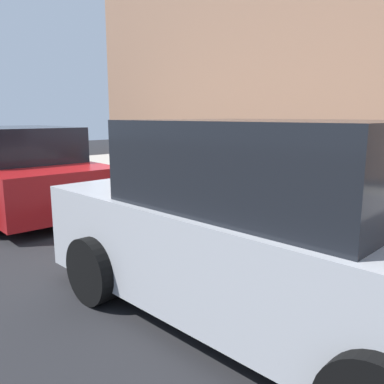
% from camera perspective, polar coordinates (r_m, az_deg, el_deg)
% --- Properties ---
extents(ground_plane, '(40.00, 40.00, 0.00)m').
position_cam_1_polar(ground_plane, '(7.32, -6.02, -2.98)').
color(ground_plane, black).
extents(sidewalk_curb, '(18.00, 5.00, 0.14)m').
position_cam_1_polar(sidewalk_curb, '(9.02, 6.59, 0.10)').
color(sidewalk_curb, '#ADA89E').
rests_on(sidewalk_curb, ground_plane).
extents(suitcase_maroon_0, '(0.42, 0.24, 0.92)m').
position_cam_1_polar(suitcase_maroon_0, '(5.57, 22.33, -3.26)').
color(suitcase_maroon_0, maroon).
rests_on(suitcase_maroon_0, sidewalk_curb).
extents(suitcase_olive_1, '(0.36, 0.22, 1.04)m').
position_cam_1_polar(suitcase_olive_1, '(5.80, 18.03, -1.78)').
color(suitcase_olive_1, '#59601E').
rests_on(suitcase_olive_1, sidewalk_curb).
extents(suitcase_red_2, '(0.39, 0.24, 0.99)m').
position_cam_1_polar(suitcase_red_2, '(6.01, 13.71, -1.23)').
color(suitcase_red_2, red).
rests_on(suitcase_red_2, sidewalk_curb).
extents(suitcase_teal_3, '(0.41, 0.23, 1.09)m').
position_cam_1_polar(suitcase_teal_3, '(6.21, 9.21, -0.57)').
color(suitcase_teal_3, '#0F606B').
rests_on(suitcase_teal_3, sidewalk_curb).
extents(suitcase_black_4, '(0.38, 0.22, 0.77)m').
position_cam_1_polar(suitcase_black_4, '(6.61, 6.10, -1.00)').
color(suitcase_black_4, black).
rests_on(suitcase_black_4, sidewalk_curb).
extents(suitcase_navy_5, '(0.43, 0.21, 0.80)m').
position_cam_1_polar(suitcase_navy_5, '(6.98, 3.29, 0.67)').
color(suitcase_navy_5, navy).
rests_on(suitcase_navy_5, sidewalk_curb).
extents(suitcase_silver_6, '(0.48, 0.24, 0.93)m').
position_cam_1_polar(suitcase_silver_6, '(7.32, -0.47, 0.76)').
color(suitcase_silver_6, '#9EA0A8').
rests_on(suitcase_silver_6, sidewalk_curb).
extents(fire_hydrant, '(0.39, 0.21, 0.77)m').
position_cam_1_polar(fire_hydrant, '(7.87, -4.19, 2.04)').
color(fire_hydrant, '#99999E').
rests_on(fire_hydrant, sidewalk_curb).
extents(bollard_post, '(0.14, 0.14, 0.67)m').
position_cam_1_polar(bollard_post, '(8.19, -7.33, 1.86)').
color(bollard_post, '#333338').
rests_on(bollard_post, sidewalk_curb).
extents(parked_car_silver_0, '(4.25, 2.19, 1.71)m').
position_cam_1_polar(parked_car_silver_0, '(3.49, 11.09, -5.17)').
color(parked_car_silver_0, '#B2B5BA').
rests_on(parked_car_silver_0, ground_plane).
extents(parked_car_red_1, '(4.34, 2.20, 1.54)m').
position_cam_1_polar(parked_car_red_1, '(8.06, -23.51, 2.71)').
color(parked_car_red_1, '#AD1619').
rests_on(parked_car_red_1, ground_plane).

